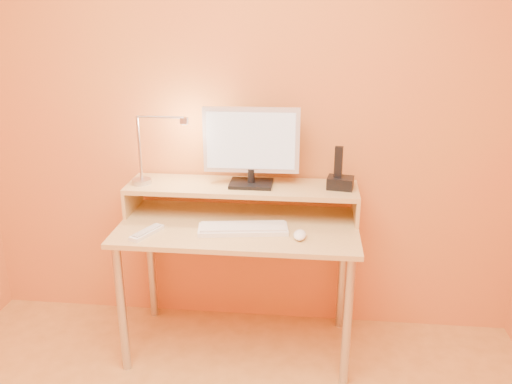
# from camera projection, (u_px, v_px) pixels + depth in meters

# --- Properties ---
(wall_back) EXTENTS (3.00, 0.04, 2.50)m
(wall_back) POSITION_uv_depth(u_px,v_px,m) (245.00, 108.00, 2.79)
(wall_back) COLOR orange
(wall_back) RESTS_ON floor
(desk_leg_fl) EXTENTS (0.04, 0.04, 0.69)m
(desk_leg_fl) POSITION_uv_depth(u_px,v_px,m) (122.00, 309.00, 2.61)
(desk_leg_fl) COLOR #B7B8C2
(desk_leg_fl) RESTS_ON floor
(desk_leg_fr) EXTENTS (0.04, 0.04, 0.69)m
(desk_leg_fr) POSITION_uv_depth(u_px,v_px,m) (347.00, 323.00, 2.50)
(desk_leg_fr) COLOR #B7B8C2
(desk_leg_fr) RESTS_ON floor
(desk_leg_bl) EXTENTS (0.04, 0.04, 0.69)m
(desk_leg_bl) POSITION_uv_depth(u_px,v_px,m) (151.00, 263.00, 3.08)
(desk_leg_bl) COLOR #B7B8C2
(desk_leg_bl) RESTS_ON floor
(desk_leg_br) EXTENTS (0.04, 0.04, 0.69)m
(desk_leg_br) POSITION_uv_depth(u_px,v_px,m) (342.00, 272.00, 2.97)
(desk_leg_br) COLOR #B7B8C2
(desk_leg_br) RESTS_ON floor
(desk_lower) EXTENTS (1.20, 0.60, 0.02)m
(desk_lower) POSITION_uv_depth(u_px,v_px,m) (238.00, 227.00, 2.67)
(desk_lower) COLOR tan
(desk_lower) RESTS_ON floor
(shelf_riser_left) EXTENTS (0.02, 0.30, 0.14)m
(shelf_riser_left) POSITION_uv_depth(u_px,v_px,m) (133.00, 198.00, 2.84)
(shelf_riser_left) COLOR tan
(shelf_riser_left) RESTS_ON desk_lower
(shelf_riser_right) EXTENTS (0.02, 0.30, 0.14)m
(shelf_riser_right) POSITION_uv_depth(u_px,v_px,m) (356.00, 206.00, 2.73)
(shelf_riser_right) COLOR tan
(shelf_riser_right) RESTS_ON desk_lower
(desk_shelf) EXTENTS (1.20, 0.30, 0.02)m
(desk_shelf) POSITION_uv_depth(u_px,v_px,m) (242.00, 187.00, 2.76)
(desk_shelf) COLOR tan
(desk_shelf) RESTS_ON desk_lower
(monitor_foot) EXTENTS (0.22, 0.16, 0.02)m
(monitor_foot) POSITION_uv_depth(u_px,v_px,m) (251.00, 184.00, 2.75)
(monitor_foot) COLOR black
(monitor_foot) RESTS_ON desk_shelf
(monitor_neck) EXTENTS (0.04, 0.04, 0.07)m
(monitor_neck) POSITION_uv_depth(u_px,v_px,m) (251.00, 176.00, 2.73)
(monitor_neck) COLOR black
(monitor_neck) RESTS_ON monitor_foot
(monitor_panel) EXTENTS (0.49, 0.05, 0.33)m
(monitor_panel) POSITION_uv_depth(u_px,v_px,m) (251.00, 140.00, 2.68)
(monitor_panel) COLOR silver
(monitor_panel) RESTS_ON monitor_neck
(monitor_back) EXTENTS (0.44, 0.02, 0.28)m
(monitor_back) POSITION_uv_depth(u_px,v_px,m) (252.00, 139.00, 2.70)
(monitor_back) COLOR black
(monitor_back) RESTS_ON monitor_panel
(monitor_screen) EXTENTS (0.44, 0.02, 0.29)m
(monitor_screen) POSITION_uv_depth(u_px,v_px,m) (251.00, 141.00, 2.66)
(monitor_screen) COLOR silver
(monitor_screen) RESTS_ON monitor_panel
(lamp_base) EXTENTS (0.10, 0.10, 0.02)m
(lamp_base) POSITION_uv_depth(u_px,v_px,m) (142.00, 181.00, 2.77)
(lamp_base) COLOR #B7B8C2
(lamp_base) RESTS_ON desk_shelf
(lamp_post) EXTENTS (0.01, 0.01, 0.33)m
(lamp_post) POSITION_uv_depth(u_px,v_px,m) (139.00, 148.00, 2.71)
(lamp_post) COLOR #B7B8C2
(lamp_post) RESTS_ON lamp_base
(lamp_arm) EXTENTS (0.24, 0.01, 0.01)m
(lamp_arm) POSITION_uv_depth(u_px,v_px,m) (160.00, 117.00, 2.65)
(lamp_arm) COLOR #B7B8C2
(lamp_arm) RESTS_ON lamp_post
(lamp_head) EXTENTS (0.04, 0.04, 0.03)m
(lamp_head) POSITION_uv_depth(u_px,v_px,m) (184.00, 121.00, 2.64)
(lamp_head) COLOR #B7B8C2
(lamp_head) RESTS_ON lamp_arm
(lamp_bulb) EXTENTS (0.03, 0.03, 0.00)m
(lamp_bulb) POSITION_uv_depth(u_px,v_px,m) (184.00, 124.00, 2.65)
(lamp_bulb) COLOR #FFEAC6
(lamp_bulb) RESTS_ON lamp_head
(phone_dock) EXTENTS (0.14, 0.12, 0.06)m
(phone_dock) POSITION_uv_depth(u_px,v_px,m) (340.00, 183.00, 2.70)
(phone_dock) COLOR black
(phone_dock) RESTS_ON desk_shelf
(phone_handset) EXTENTS (0.04, 0.03, 0.16)m
(phone_handset) POSITION_uv_depth(u_px,v_px,m) (338.00, 162.00, 2.66)
(phone_handset) COLOR black
(phone_handset) RESTS_ON phone_dock
(phone_led) EXTENTS (0.01, 0.00, 0.04)m
(phone_led) POSITION_uv_depth(u_px,v_px,m) (350.00, 186.00, 2.64)
(phone_led) COLOR #3A76FF
(phone_led) RESTS_ON phone_dock
(keyboard) EXTENTS (0.45, 0.20, 0.02)m
(keyboard) POSITION_uv_depth(u_px,v_px,m) (243.00, 229.00, 2.59)
(keyboard) COLOR white
(keyboard) RESTS_ON desk_lower
(mouse) EXTENTS (0.07, 0.11, 0.04)m
(mouse) POSITION_uv_depth(u_px,v_px,m) (300.00, 235.00, 2.51)
(mouse) COLOR white
(mouse) RESTS_ON desk_lower
(remote_control) EXTENTS (0.13, 0.20, 0.02)m
(remote_control) POSITION_uv_depth(u_px,v_px,m) (147.00, 233.00, 2.55)
(remote_control) COLOR white
(remote_control) RESTS_ON desk_lower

